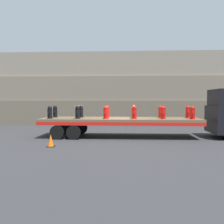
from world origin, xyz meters
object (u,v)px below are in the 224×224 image
(fire_hydrant_black_far_0, at_px, (55,112))
(fire_hydrant_red_far_4, at_px, (161,112))
(fire_hydrant_red_near_2, at_px, (106,113))
(flatbed_trailer, at_px, (112,121))
(fire_hydrant_black_near_1, at_px, (78,113))
(fire_hydrant_red_far_5, at_px, (188,112))
(fire_hydrant_red_near_5, at_px, (193,113))
(fire_hydrant_black_far_1, at_px, (81,112))
(fire_hydrant_red_near_3, at_px, (134,113))
(fire_hydrant_red_far_3, at_px, (134,112))
(fire_hydrant_red_near_4, at_px, (163,113))
(traffic_cone, at_px, (51,141))
(fire_hydrant_red_far_2, at_px, (107,112))
(fire_hydrant_black_near_0, at_px, (50,112))

(fire_hydrant_black_far_0, distance_m, fire_hydrant_red_far_4, 6.88)
(fire_hydrant_red_near_2, relative_size, fire_hydrant_red_far_4, 1.00)
(flatbed_trailer, height_order, fire_hydrant_black_near_1, fire_hydrant_black_near_1)
(fire_hydrant_red_far_5, bearing_deg, fire_hydrant_red_near_5, -90.00)
(fire_hydrant_red_far_4, bearing_deg, fire_hydrant_black_far_1, 180.00)
(fire_hydrant_black_near_1, distance_m, fire_hydrant_red_near_3, 3.44)
(fire_hydrant_black_near_1, bearing_deg, fire_hydrant_red_far_4, 12.39)
(fire_hydrant_red_far_3, relative_size, fire_hydrant_red_near_4, 1.00)
(flatbed_trailer, bearing_deg, fire_hydrant_red_near_2, -119.56)
(traffic_cone, bearing_deg, fire_hydrant_red_near_4, 26.48)
(fire_hydrant_red_near_2, xyz_separation_m, fire_hydrant_red_far_5, (5.16, 1.13, 0.00))
(fire_hydrant_black_far_1, xyz_separation_m, fire_hydrant_red_near_2, (1.72, -1.13, 0.00))
(fire_hydrant_red_far_2, height_order, fire_hydrant_red_far_4, same)
(fire_hydrant_black_near_0, height_order, fire_hydrant_red_near_5, same)
(fire_hydrant_black_near_1, bearing_deg, fire_hydrant_black_far_1, 90.00)
(fire_hydrant_black_far_0, xyz_separation_m, fire_hydrant_red_far_2, (3.44, 0.00, 0.00))
(fire_hydrant_black_far_0, bearing_deg, flatbed_trailer, -8.57)
(fire_hydrant_black_near_1, distance_m, fire_hydrant_red_near_2, 1.72)
(fire_hydrant_red_far_2, relative_size, fire_hydrant_red_far_3, 1.00)
(fire_hydrant_red_far_4, xyz_separation_m, fire_hydrant_red_near_5, (1.72, -1.13, 0.00))
(fire_hydrant_black_far_1, distance_m, fire_hydrant_red_far_2, 1.72)
(fire_hydrant_red_far_5, bearing_deg, fire_hydrant_red_near_4, -146.62)
(fire_hydrant_red_far_2, height_order, traffic_cone, fire_hydrant_red_far_2)
(fire_hydrant_red_far_3, height_order, fire_hydrant_red_far_4, same)
(fire_hydrant_red_far_3, bearing_deg, fire_hydrant_black_far_1, 180.00)
(fire_hydrant_red_far_4, xyz_separation_m, fire_hydrant_red_far_5, (1.72, 0.00, 0.00))
(fire_hydrant_black_far_1, relative_size, fire_hydrant_red_far_2, 1.00)
(fire_hydrant_black_near_0, distance_m, fire_hydrant_red_near_5, 8.60)
(fire_hydrant_red_near_3, bearing_deg, fire_hydrant_black_far_0, 167.61)
(fire_hydrant_black_far_0, height_order, fire_hydrant_red_far_2, same)
(fire_hydrant_red_near_4, distance_m, fire_hydrant_red_near_5, 1.72)
(fire_hydrant_red_near_5, xyz_separation_m, fire_hydrant_red_far_5, (0.00, 1.13, 0.00))
(fire_hydrant_black_far_0, bearing_deg, fire_hydrant_black_near_0, -90.00)
(fire_hydrant_red_near_5, height_order, traffic_cone, fire_hydrant_red_near_5)
(fire_hydrant_black_near_0, bearing_deg, fire_hydrant_black_near_1, 0.00)
(fire_hydrant_black_near_0, distance_m, fire_hydrant_red_near_2, 3.44)
(flatbed_trailer, distance_m, fire_hydrant_black_near_1, 2.19)
(fire_hydrant_black_near_0, relative_size, fire_hydrant_red_near_5, 1.00)
(fire_hydrant_red_far_4, bearing_deg, fire_hydrant_red_near_3, -146.62)
(fire_hydrant_black_far_0, relative_size, fire_hydrant_red_near_4, 1.00)
(fire_hydrant_red_near_3, distance_m, fire_hydrant_red_far_4, 2.06)
(fire_hydrant_red_near_5, bearing_deg, fire_hydrant_red_far_5, 90.00)
(flatbed_trailer, relative_size, fire_hydrant_black_near_0, 12.68)
(fire_hydrant_black_far_1, relative_size, fire_hydrant_red_near_4, 1.00)
(fire_hydrant_red_far_4, distance_m, fire_hydrant_red_near_5, 2.06)
(fire_hydrant_black_far_1, xyz_separation_m, fire_hydrant_red_far_5, (6.88, 0.00, 0.00))
(fire_hydrant_red_near_2, relative_size, traffic_cone, 1.25)
(fire_hydrant_red_near_2, height_order, fire_hydrant_red_far_2, same)
(fire_hydrant_red_far_3, distance_m, traffic_cone, 5.99)
(fire_hydrant_red_far_5, bearing_deg, fire_hydrant_red_far_2, 180.00)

